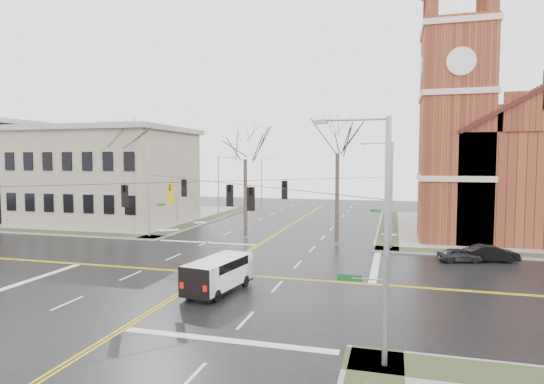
% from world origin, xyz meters
% --- Properties ---
extents(ground, '(120.00, 120.00, 0.00)m').
position_xyz_m(ground, '(0.00, 0.00, 0.00)').
color(ground, black).
rests_on(ground, ground).
extents(sidewalks, '(80.00, 80.00, 0.17)m').
position_xyz_m(sidewalks, '(0.00, 0.00, 0.08)').
color(sidewalks, gray).
rests_on(sidewalks, ground).
extents(road_markings, '(100.00, 100.00, 0.01)m').
position_xyz_m(road_markings, '(0.00, 0.00, 0.01)').
color(road_markings, gold).
rests_on(road_markings, ground).
extents(church, '(24.28, 27.48, 27.50)m').
position_xyz_m(church, '(24.76, 24.78, 8.43)').
color(church, maroon).
rests_on(church, ground).
extents(civic_building_a, '(18.00, 14.00, 11.00)m').
position_xyz_m(civic_building_a, '(-22.00, 20.00, 5.50)').
color(civic_building_a, gray).
rests_on(civic_building_a, ground).
extents(signal_pole_ne, '(2.75, 0.22, 9.00)m').
position_xyz_m(signal_pole_ne, '(11.32, 11.50, 4.95)').
color(signal_pole_ne, gray).
rests_on(signal_pole_ne, ground).
extents(signal_pole_nw, '(2.75, 0.22, 9.00)m').
position_xyz_m(signal_pole_nw, '(-11.32, 11.50, 4.95)').
color(signal_pole_nw, gray).
rests_on(signal_pole_nw, ground).
extents(signal_pole_se, '(2.75, 0.22, 9.00)m').
position_xyz_m(signal_pole_se, '(11.32, -11.50, 4.95)').
color(signal_pole_se, gray).
rests_on(signal_pole_se, ground).
extents(span_wires, '(23.02, 23.02, 0.03)m').
position_xyz_m(span_wires, '(0.00, 0.00, 6.20)').
color(span_wires, black).
rests_on(span_wires, ground).
extents(traffic_signals, '(8.21, 8.26, 1.30)m').
position_xyz_m(traffic_signals, '(-0.00, -0.67, 5.45)').
color(traffic_signals, black).
rests_on(traffic_signals, ground).
extents(streetlight_north_a, '(2.30, 0.20, 8.00)m').
position_xyz_m(streetlight_north_a, '(-10.65, 28.00, 4.47)').
color(streetlight_north_a, gray).
rests_on(streetlight_north_a, ground).
extents(streetlight_north_b, '(2.30, 0.20, 8.00)m').
position_xyz_m(streetlight_north_b, '(-10.65, 48.00, 4.47)').
color(streetlight_north_b, gray).
rests_on(streetlight_north_b, ground).
extents(cargo_van, '(2.76, 5.30, 1.92)m').
position_xyz_m(cargo_van, '(2.04, -3.75, 1.14)').
color(cargo_van, silver).
rests_on(cargo_van, ground).
extents(parked_car_a, '(3.35, 2.03, 1.07)m').
position_xyz_m(parked_car_a, '(16.47, 7.95, 0.53)').
color(parked_car_a, black).
rests_on(parked_car_a, ground).
extents(parked_car_b, '(4.09, 2.23, 1.28)m').
position_xyz_m(parked_car_b, '(18.83, 8.74, 0.64)').
color(parked_car_b, black).
rests_on(parked_car_b, ground).
extents(tree_nw_far, '(4.00, 4.00, 12.72)m').
position_xyz_m(tree_nw_far, '(-14.82, 13.22, 9.19)').
color(tree_nw_far, '#332920').
rests_on(tree_nw_far, ground).
extents(tree_nw_near, '(4.00, 4.00, 11.35)m').
position_xyz_m(tree_nw_near, '(-2.36, 14.00, 8.22)').
color(tree_nw_near, '#332920').
rests_on(tree_nw_near, ground).
extents(tree_ne, '(4.00, 4.00, 12.13)m').
position_xyz_m(tree_ne, '(6.74, 12.79, 8.77)').
color(tree_ne, '#332920').
rests_on(tree_ne, ground).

